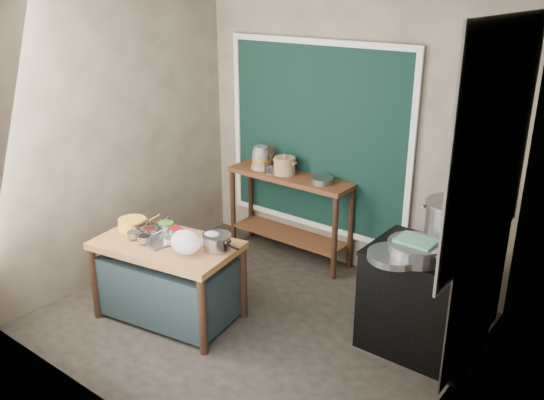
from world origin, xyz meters
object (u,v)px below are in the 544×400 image
Objects in this scene: prep_table at (169,280)px; steamer at (416,251)px; stock_pot at (455,225)px; utensil_cup at (271,168)px; ceramic_crock at (285,167)px; yellow_basin at (132,224)px; saucepan at (217,242)px; back_counter at (289,216)px; condiment_tray at (157,236)px; stove_block at (424,302)px.

steamer reaches higher than prep_table.
stock_pot is (2.11, 1.16, 0.70)m from prep_table.
utensil_cup is 0.15m from ceramic_crock.
prep_table is 2.80× the size of steamer.
yellow_basin is 0.94m from saucepan.
back_counter is at bearing 153.85° from steamer.
ceramic_crock is 0.50× the size of stock_pot.
stove_block is at bearing 23.56° from condiment_tray.
condiment_tray is 1.10× the size of steamer.
yellow_basin is at bearing -106.86° from ceramic_crock.
condiment_tray is (-2.15, -0.94, 0.34)m from stove_block.
stove_block is 0.69m from stock_pot.
ceramic_crock is (-0.07, -0.01, 0.56)m from back_counter.
condiment_tray is 2.54m from stock_pot.
ceramic_crock reaches higher than condiment_tray.
yellow_basin is (-2.47, -0.95, 0.37)m from stove_block.
stove_block is 2.18m from ceramic_crock.
prep_table is at bearing -158.27° from steamer.
utensil_cup is at bearing 77.19° from yellow_basin.
back_counter is 1.80m from yellow_basin.
utensil_cup is 2.24m from steamer.
prep_table is 2.51× the size of stock_pot.
utensil_cup is at bearing -163.91° from back_counter.
prep_table is 1.76m from utensil_cup.
steamer is (1.96, 0.78, 0.58)m from prep_table.
back_counter is at bearing 6.97° from ceramic_crock.
back_counter is 2.17m from stock_pot.
stove_block is 3.54× the size of saucepan.
yellow_basin is 0.51× the size of stock_pot.
prep_table is 0.66m from saucepan.
stock_pot is (2.08, -0.53, 0.04)m from ceramic_crock.
saucepan is at bearing -69.31° from utensil_cup.
condiment_tray is 1.99× the size of ceramic_crock.
saucepan is 1.03× the size of ceramic_crock.
saucepan is (-1.55, -0.80, 0.39)m from stove_block.
utensil_cup is (-0.10, 1.64, 0.62)m from prep_table.
stove_block is 1.79m from saucepan.
condiment_tray is at bearing -156.44° from stove_block.
stove_block is 1.84× the size of condiment_tray.
back_counter is at bearing 164.99° from stock_pot.
yellow_basin is at bearing -156.20° from stock_pot.
stock_pot reaches higher than yellow_basin.
yellow_basin is 2.84m from stock_pot.
stove_block is at bearing -21.02° from back_counter.
saucepan is at bearing -149.15° from stock_pot.
saucepan reaches higher than prep_table.
stove_block is at bearing -120.34° from stock_pot.
ceramic_crock is (0.03, 1.69, 0.66)m from prep_table.
stove_block is at bearing 16.25° from prep_table.
condiment_tray is at bearing -96.22° from ceramic_crock.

